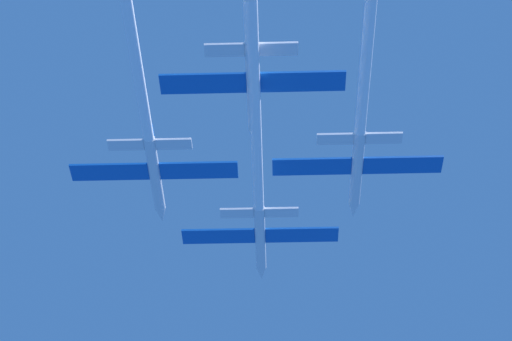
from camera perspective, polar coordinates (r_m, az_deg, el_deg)
name	(u,v)px	position (r m, az deg, el deg)	size (l,w,h in m)	color
jet_lead	(256,118)	(73.13, -0.02, 3.43)	(15.15, 53.55, 2.51)	silver
jet_left_wing	(130,27)	(68.37, -8.22, 9.30)	(15.15, 54.90, 2.51)	silver
jet_right_wing	(370,12)	(67.00, 7.48, 10.27)	(15.15, 56.21, 2.51)	silver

